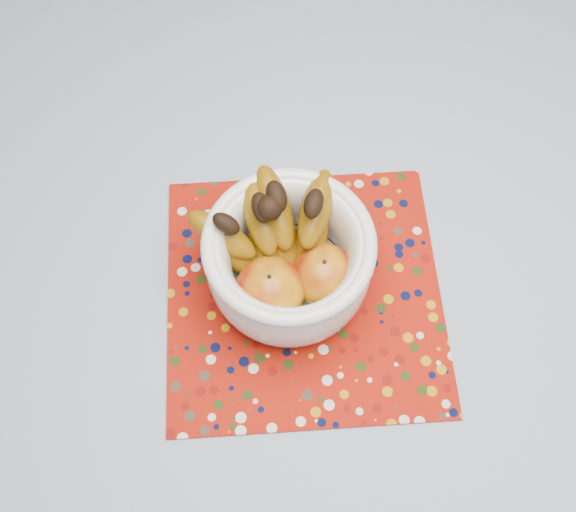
{
  "coord_description": "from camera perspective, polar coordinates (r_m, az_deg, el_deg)",
  "views": [
    {
      "loc": [
        -0.2,
        -0.36,
        1.59
      ],
      "look_at": [
        -0.12,
        -0.01,
        0.84
      ],
      "focal_mm": 42.0,
      "sensor_mm": 36.0,
      "label": 1
    }
  ],
  "objects": [
    {
      "name": "fruit_bowl",
      "position": [
        0.83,
        -0.42,
        0.31
      ],
      "size": [
        0.25,
        0.22,
        0.17
      ],
      "color": "white",
      "rests_on": "placemat"
    },
    {
      "name": "tablecloth",
      "position": [
        0.93,
        6.91,
        -0.47
      ],
      "size": [
        1.32,
        1.32,
        0.01
      ],
      "primitive_type": "cube",
      "color": "slate",
      "rests_on": "table"
    },
    {
      "name": "placemat",
      "position": [
        0.9,
        1.36,
        -3.14
      ],
      "size": [
        0.42,
        0.42,
        0.0
      ],
      "primitive_type": "cube",
      "rotation": [
        0.0,
        0.0,
        -0.17
      ],
      "color": "maroon",
      "rests_on": "tablecloth"
    },
    {
      "name": "table",
      "position": [
        1.0,
        6.41,
        -2.47
      ],
      "size": [
        1.2,
        1.2,
        0.75
      ],
      "color": "brown",
      "rests_on": "ground"
    }
  ]
}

